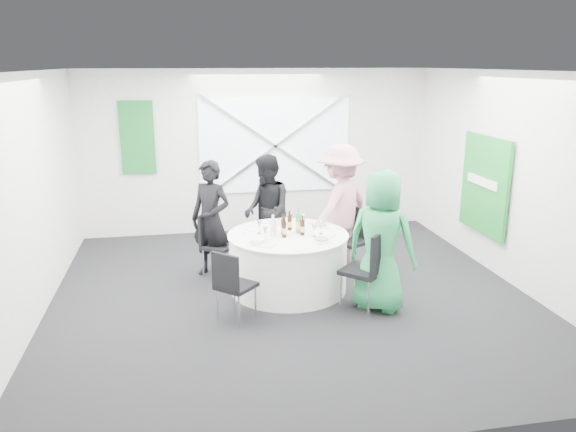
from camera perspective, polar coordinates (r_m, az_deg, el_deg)
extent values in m
plane|color=black|center=(7.31, 0.30, -8.00)|extent=(6.00, 6.00, 0.00)
plane|color=white|center=(6.71, 0.33, 14.54)|extent=(6.00, 6.00, 0.00)
plane|color=silver|center=(9.78, -3.10, 6.54)|extent=(6.00, 0.00, 6.00)
plane|color=silver|center=(4.09, 8.49, -6.28)|extent=(6.00, 0.00, 6.00)
plane|color=silver|center=(6.96, -24.71, 1.52)|extent=(0.00, 6.00, 6.00)
plane|color=silver|center=(8.00, 21.94, 3.46)|extent=(0.00, 6.00, 6.00)
cube|color=white|center=(9.77, -1.32, 7.14)|extent=(2.60, 0.03, 1.60)
cube|color=silver|center=(9.73, -1.28, 7.11)|extent=(2.63, 0.05, 1.84)
cube|color=silver|center=(9.73, -1.28, 7.11)|extent=(2.63, 0.05, 1.84)
cube|color=#156D28|center=(9.63, -15.06, 7.71)|extent=(0.55, 0.04, 1.20)
cube|color=#188429|center=(8.51, 19.33, 2.99)|extent=(0.05, 1.20, 1.40)
cylinder|color=white|center=(7.35, 0.00, -4.74)|extent=(1.52, 1.52, 0.74)
cylinder|color=white|center=(7.23, 0.00, -1.91)|extent=(1.56, 1.56, 0.02)
cube|color=black|center=(8.33, -1.42, -1.67)|extent=(0.43, 0.43, 0.05)
cube|color=black|center=(8.45, -1.66, 0.38)|extent=(0.41, 0.04, 0.46)
cylinder|color=silver|center=(8.59, -0.46, -2.80)|extent=(0.02, 0.02, 0.44)
cylinder|color=silver|center=(8.54, -2.75, -2.93)|extent=(0.02, 0.02, 0.44)
cylinder|color=silver|center=(8.27, -0.02, -3.53)|extent=(0.02, 0.02, 0.44)
cylinder|color=silver|center=(8.21, -2.39, -3.68)|extent=(0.02, 0.02, 0.44)
cube|color=black|center=(7.85, -7.00, -3.07)|extent=(0.56, 0.56, 0.05)
cube|color=black|center=(7.88, -8.22, -1.21)|extent=(0.26, 0.33, 0.43)
cylinder|color=silver|center=(8.13, -7.27, -4.08)|extent=(0.02, 0.02, 0.41)
cylinder|color=silver|center=(7.88, -8.60, -4.78)|extent=(0.02, 0.02, 0.41)
cylinder|color=silver|center=(7.96, -5.32, -4.45)|extent=(0.02, 0.02, 0.41)
cylinder|color=silver|center=(7.71, -6.61, -5.18)|extent=(0.02, 0.02, 0.41)
cube|color=black|center=(8.04, 6.47, -2.59)|extent=(0.54, 0.54, 0.05)
cube|color=black|center=(8.10, 7.51, -0.72)|extent=(0.21, 0.36, 0.43)
cylinder|color=silver|center=(8.11, 8.06, -4.17)|extent=(0.02, 0.02, 0.41)
cylinder|color=silver|center=(8.33, 6.46, -3.58)|extent=(0.02, 0.02, 0.41)
cylinder|color=silver|center=(7.89, 6.39, -4.66)|extent=(0.02, 0.02, 0.41)
cylinder|color=silver|center=(8.12, 4.79, -4.05)|extent=(0.02, 0.02, 0.41)
cube|color=black|center=(6.80, 7.57, -5.55)|extent=(0.64, 0.64, 0.05)
cube|color=black|center=(6.63, 9.31, -3.73)|extent=(0.33, 0.33, 0.48)
cylinder|color=silver|center=(6.67, 8.19, -8.35)|extent=(0.02, 0.02, 0.46)
cylinder|color=silver|center=(6.98, 9.52, -7.32)|extent=(0.02, 0.02, 0.46)
cylinder|color=silver|center=(6.82, 5.41, -7.70)|extent=(0.02, 0.02, 0.46)
cylinder|color=silver|center=(7.12, 6.84, -6.73)|extent=(0.02, 0.02, 0.46)
cube|color=black|center=(6.52, -5.29, -7.08)|extent=(0.55, 0.55, 0.05)
cube|color=black|center=(6.30, -6.39, -5.66)|extent=(0.29, 0.28, 0.42)
cylinder|color=silver|center=(6.59, -7.19, -8.95)|extent=(0.02, 0.02, 0.40)
cylinder|color=silver|center=(6.40, -5.01, -9.62)|extent=(0.02, 0.02, 0.40)
cylinder|color=silver|center=(6.81, -5.46, -8.07)|extent=(0.02, 0.02, 0.40)
cylinder|color=silver|center=(6.63, -3.32, -8.69)|extent=(0.02, 0.02, 0.40)
imported|color=black|center=(7.77, -7.84, -0.33)|extent=(0.71, 0.67, 1.63)
imported|color=black|center=(8.17, -2.15, 0.58)|extent=(0.52, 0.83, 1.62)
imported|color=pink|center=(8.02, 5.30, 0.89)|extent=(1.25, 1.14, 1.80)
imported|color=#299754|center=(6.73, 9.46, -2.54)|extent=(0.99, 0.95, 1.71)
cylinder|color=white|center=(7.70, -1.06, -0.69)|extent=(0.27, 0.27, 0.01)
cylinder|color=white|center=(7.46, -3.41, -1.26)|extent=(0.29, 0.29, 0.01)
cylinder|color=white|center=(7.57, 3.27, -1.01)|extent=(0.27, 0.27, 0.01)
cylinder|color=#94AD5D|center=(7.56, 3.27, -0.86)|extent=(0.17, 0.17, 0.02)
cylinder|color=white|center=(6.95, 3.41, -2.50)|extent=(0.25, 0.25, 0.01)
cylinder|color=#94AD5D|center=(6.95, 3.42, -2.35)|extent=(0.16, 0.16, 0.02)
cylinder|color=white|center=(6.84, -2.33, -2.78)|extent=(0.29, 0.29, 0.01)
cube|color=white|center=(6.83, -3.05, -2.54)|extent=(0.21, 0.21, 0.05)
cylinder|color=#341709|center=(7.19, -0.50, -1.11)|extent=(0.06, 0.06, 0.20)
cylinder|color=#341709|center=(7.15, -0.50, -0.11)|extent=(0.02, 0.02, 0.06)
cylinder|color=#D6C471|center=(7.19, -0.49, -1.26)|extent=(0.06, 0.06, 0.07)
cylinder|color=#341709|center=(7.37, 0.17, -0.69)|extent=(0.06, 0.06, 0.20)
cylinder|color=#341709|center=(7.33, 0.18, 0.29)|extent=(0.02, 0.02, 0.06)
cylinder|color=#D6C471|center=(7.38, 0.17, -0.83)|extent=(0.06, 0.06, 0.07)
cylinder|color=#341709|center=(7.16, 1.47, -1.18)|extent=(0.06, 0.06, 0.20)
cylinder|color=#341709|center=(7.13, 1.48, -0.19)|extent=(0.02, 0.02, 0.06)
cylinder|color=#D6C471|center=(7.17, 1.47, -1.33)|extent=(0.06, 0.06, 0.07)
cylinder|color=#341709|center=(7.06, -0.39, -1.36)|extent=(0.06, 0.06, 0.21)
cylinder|color=#341709|center=(7.03, -0.39, -0.31)|extent=(0.02, 0.02, 0.06)
cylinder|color=#D6C471|center=(7.07, -0.39, -1.52)|extent=(0.06, 0.06, 0.07)
cylinder|color=green|center=(7.24, 1.06, -0.71)|extent=(0.08, 0.08, 0.27)
cylinder|color=green|center=(7.19, 1.07, 0.55)|extent=(0.03, 0.03, 0.06)
cylinder|color=#D6C471|center=(7.25, 1.06, -0.91)|extent=(0.08, 0.08, 0.09)
cylinder|color=white|center=(7.12, -1.53, -1.21)|extent=(0.08, 0.08, 0.22)
cylinder|color=white|center=(7.08, -1.54, -0.13)|extent=(0.03, 0.03, 0.06)
cylinder|color=#D6C471|center=(7.12, -1.53, -1.37)|extent=(0.08, 0.08, 0.08)
cylinder|color=white|center=(7.13, 2.66, -2.07)|extent=(0.06, 0.06, 0.00)
cylinder|color=white|center=(7.12, 2.67, -1.67)|extent=(0.01, 0.01, 0.10)
cone|color=white|center=(7.10, 2.68, -1.08)|extent=(0.07, 0.07, 0.08)
cylinder|color=white|center=(7.25, 3.35, -1.80)|extent=(0.06, 0.06, 0.00)
cylinder|color=white|center=(7.23, 3.36, -1.41)|extent=(0.01, 0.01, 0.10)
cone|color=white|center=(7.21, 3.37, -0.83)|extent=(0.07, 0.07, 0.08)
cylinder|color=white|center=(6.99, -2.32, -2.43)|extent=(0.06, 0.06, 0.00)
cylinder|color=white|center=(6.98, -2.32, -2.02)|extent=(0.01, 0.01, 0.10)
cone|color=white|center=(6.95, -2.33, -1.43)|extent=(0.07, 0.07, 0.08)
cylinder|color=white|center=(7.54, 1.57, -1.09)|extent=(0.06, 0.06, 0.00)
cylinder|color=white|center=(7.53, 1.57, -0.71)|extent=(0.01, 0.01, 0.10)
cone|color=white|center=(7.51, 1.57, -0.15)|extent=(0.07, 0.07, 0.08)
cylinder|color=white|center=(7.26, -2.93, -1.75)|extent=(0.06, 0.06, 0.00)
cylinder|color=white|center=(7.25, -2.94, -1.36)|extent=(0.01, 0.01, 0.10)
cone|color=white|center=(7.23, -2.95, -0.78)|extent=(0.07, 0.07, 0.08)
cylinder|color=white|center=(7.62, 0.27, -0.91)|extent=(0.06, 0.06, 0.00)
cylinder|color=white|center=(7.61, 0.27, -0.53)|extent=(0.01, 0.01, 0.10)
cone|color=white|center=(7.59, 0.27, 0.02)|extent=(0.07, 0.07, 0.08)
cube|color=silver|center=(7.55, -3.59, -1.07)|extent=(0.08, 0.14, 0.01)
cube|color=silver|center=(7.22, -4.57, -1.87)|extent=(0.08, 0.14, 0.01)
cube|color=silver|center=(7.77, 0.80, -0.58)|extent=(0.15, 0.03, 0.01)
cube|color=silver|center=(7.70, -2.25, -0.73)|extent=(0.15, 0.02, 0.01)
cube|color=silver|center=(6.85, 3.44, -2.81)|extent=(0.10, 0.13, 0.01)
cube|color=silver|center=(7.11, 4.50, -2.16)|extent=(0.11, 0.12, 0.01)
cube|color=silver|center=(6.90, -3.76, -2.68)|extent=(0.12, 0.12, 0.01)
cube|color=silver|center=(6.73, -2.01, -3.13)|extent=(0.10, 0.13, 0.01)
cube|color=silver|center=(7.47, 4.03, -1.27)|extent=(0.09, 0.14, 0.01)
cube|color=silver|center=(7.72, 1.93, -0.69)|extent=(0.10, 0.13, 0.01)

